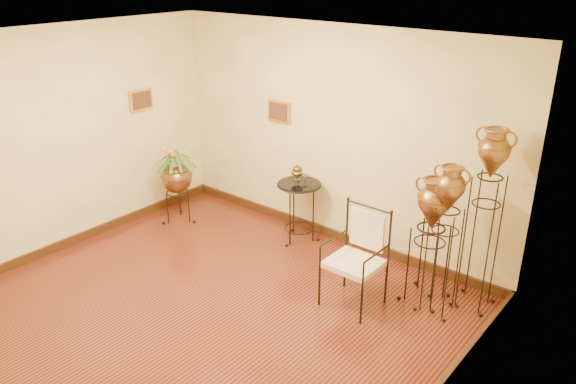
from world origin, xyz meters
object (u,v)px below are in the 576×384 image
Objects in this scene: planter_urn at (176,175)px; side_table at (299,210)px; armchair at (354,260)px; amphora_tall at (484,219)px; amphora_mid at (444,240)px.

side_table is at bearing 19.58° from planter_urn.
planter_urn is at bearing 176.20° from armchair.
side_table is at bearing 179.98° from amphora_tall.
armchair is at bearing -4.08° from planter_urn.
planter_urn is (-3.85, -0.27, -0.14)m from amphora_mid.
amphora_tall reaches higher than amphora_mid.
armchair is 1.07× the size of side_table.
amphora_mid is 2.21m from side_table.
amphora_mid is 1.51× the size of armchair.
amphora_tall is 1.96× the size of side_table.
planter_urn is 1.22× the size of side_table.
armchair is at bearing -30.84° from side_table.
amphora_mid is at bearing -8.92° from side_table.
planter_urn reaches higher than side_table.
planter_urn is (-4.11, -0.61, -0.33)m from amphora_tall.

